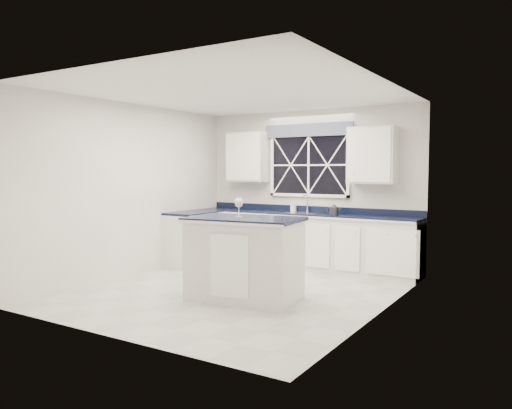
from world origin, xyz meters
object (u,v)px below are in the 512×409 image
Objects in this scene: kettle at (334,210)px; dishwasher at (247,239)px; faucet at (307,203)px; soap_bottle at (293,206)px; wine_glass at (239,203)px; island at (244,258)px.

dishwasher is at bearing 167.88° from kettle.
kettle reaches higher than dishwasher.
soap_bottle is (-0.27, 0.01, -0.07)m from faucet.
kettle is (0.58, -0.18, -0.08)m from faucet.
faucet is 1.78× the size of soap_bottle.
soap_bottle is at bearing 101.20° from wine_glass.
soap_bottle is (-0.59, 2.48, 0.49)m from island.
wine_glass is (-0.36, -2.27, 0.22)m from kettle.
wine_glass is at bearing -84.86° from faucet.
island is (0.32, -2.48, -0.56)m from faucet.
kettle is at bearing 81.06° from wine_glass.
dishwasher is at bearing 120.34° from wine_glass.
wine_glass reaches higher than soap_bottle.
soap_bottle reaches higher than dishwasher.
kettle and soap_bottle have the same top height.
wine_glass reaches higher than kettle.
wine_glass is at bearing -78.80° from soap_bottle.
dishwasher is at bearing -166.53° from soap_bottle.
faucet is 1.17× the size of wine_glass.
kettle is 0.92× the size of wine_glass.
kettle reaches higher than island.
soap_bottle is (0.83, 0.20, 0.61)m from dishwasher.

